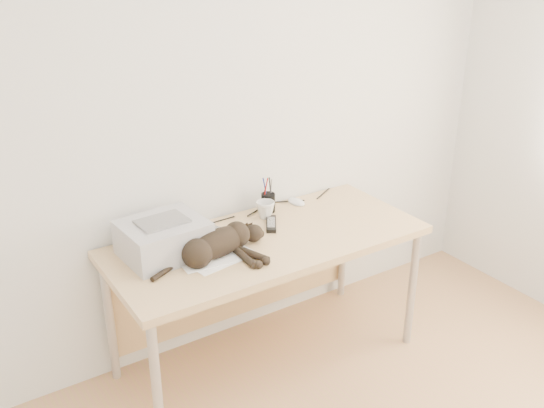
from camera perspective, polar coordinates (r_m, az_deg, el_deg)
wall_back at (r=3.12m, az=-4.05°, el=8.56°), size 3.50×0.00×3.50m
desk at (r=3.16m, az=-1.27°, el=-4.77°), size 1.60×0.70×0.74m
printer at (r=2.88m, az=-10.18°, el=-3.18°), size 0.40×0.35×0.18m
papers at (r=2.88m, az=-5.49°, el=-4.84°), size 0.37×0.28×0.01m
cat at (r=2.84m, az=-5.27°, el=-3.93°), size 0.64×0.30×0.14m
mug at (r=3.23m, az=-0.62°, el=-0.54°), size 0.14×0.14×0.09m
pen_cup at (r=3.30m, az=-0.37°, el=0.17°), size 0.08×0.08×0.20m
remote_grey at (r=3.13m, az=-6.04°, el=-2.21°), size 0.12×0.18×0.02m
remote_black at (r=3.15m, az=-0.08°, el=-1.89°), size 0.14×0.18×0.02m
mouse at (r=3.42m, az=2.30°, el=0.39°), size 0.09×0.13×0.04m
cable_tangle at (r=3.27m, az=-3.34°, el=-1.05°), size 1.36×0.07×0.01m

